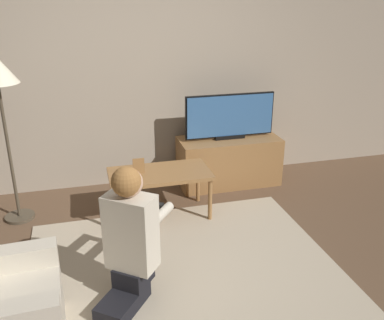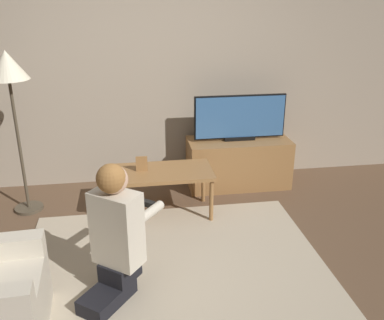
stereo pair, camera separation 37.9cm
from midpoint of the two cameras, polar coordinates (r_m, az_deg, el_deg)
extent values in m
plane|color=brown|center=(3.47, -4.07, -15.20)|extent=(10.00, 10.00, 0.00)
cube|color=tan|center=(4.75, -9.06, 11.97)|extent=(10.00, 0.06, 2.60)
cube|color=#BCAD93|center=(3.46, -4.07, -15.09)|extent=(2.43, 2.14, 0.02)
cube|color=olive|center=(4.87, 2.69, -0.17)|extent=(1.13, 0.48, 0.54)
cube|color=black|center=(4.77, 2.75, 3.08)|extent=(0.34, 0.08, 0.04)
cube|color=black|center=(4.70, 2.77, 5.93)|extent=(1.01, 0.03, 0.48)
cube|color=#38669E|center=(4.70, 2.80, 5.90)|extent=(0.98, 0.04, 0.45)
cube|color=olive|center=(4.10, -6.99, -1.89)|extent=(0.96, 0.51, 0.04)
cylinder|color=olive|center=(3.98, -12.71, -6.80)|extent=(0.04, 0.04, 0.43)
cylinder|color=olive|center=(4.08, -0.24, -5.45)|extent=(0.04, 0.04, 0.43)
cylinder|color=olive|center=(4.36, -13.01, -4.18)|extent=(0.04, 0.04, 0.43)
cylinder|color=olive|center=(4.46, -1.64, -3.02)|extent=(0.04, 0.04, 0.43)
cylinder|color=#4C4233|center=(4.61, -24.19, -6.96)|extent=(0.28, 0.28, 0.03)
cylinder|color=#4C4233|center=(4.33, -25.74, 2.13)|extent=(0.03, 0.03, 1.52)
cube|color=beige|center=(3.20, -27.27, -15.12)|extent=(0.74, 0.18, 0.57)
cube|color=black|center=(3.18, -12.76, -18.06)|extent=(0.43, 0.46, 0.11)
cube|color=black|center=(3.20, -11.30, -14.76)|extent=(0.32, 0.32, 0.14)
cube|color=beige|center=(3.01, -11.77, -9.49)|extent=(0.39, 0.37, 0.55)
sphere|color=#DBAD8E|center=(2.84, -12.34, -3.05)|extent=(0.20, 0.20, 0.20)
sphere|color=#9E6B38|center=(2.82, -12.59, -2.93)|extent=(0.20, 0.20, 0.20)
cube|color=black|center=(3.27, -8.20, -6.08)|extent=(0.13, 0.11, 0.04)
cylinder|color=beige|center=(3.13, -7.70, -7.36)|extent=(0.24, 0.28, 0.07)
cylinder|color=beige|center=(3.23, -10.85, -6.62)|extent=(0.24, 0.28, 0.07)
cube|color=olive|center=(4.07, -9.80, -0.84)|extent=(0.11, 0.01, 0.15)
camera|label=1|loc=(0.19, -92.86, -1.13)|focal=40.00mm
camera|label=2|loc=(0.19, 87.14, 1.13)|focal=40.00mm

